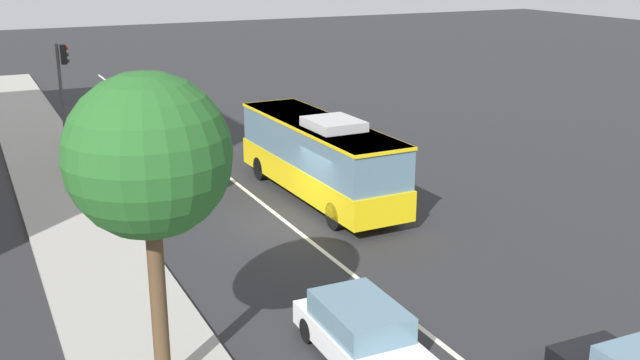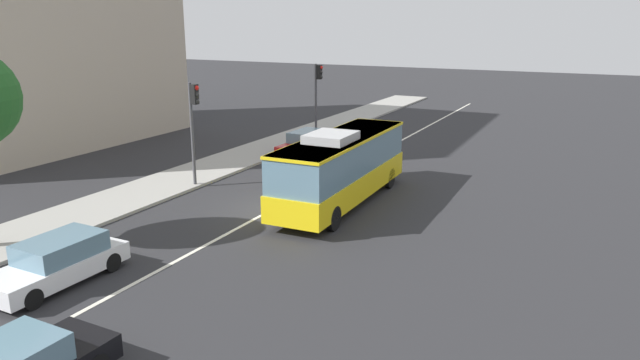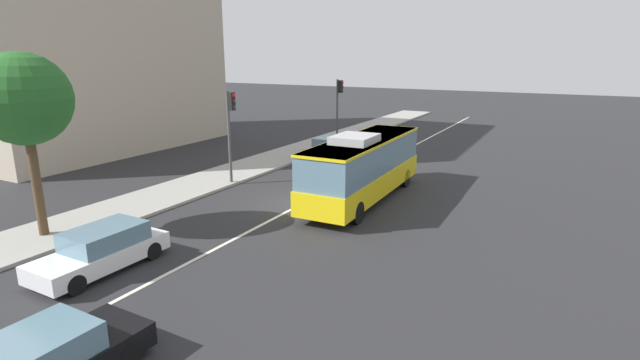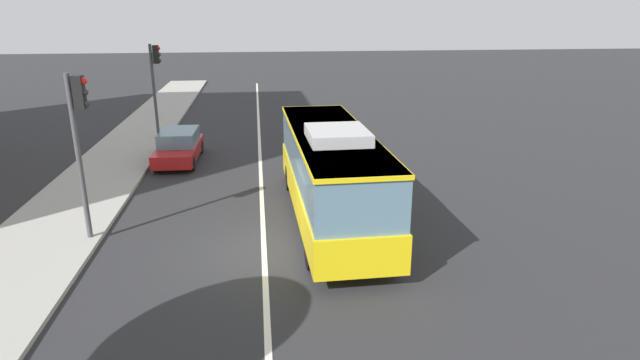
% 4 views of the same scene
% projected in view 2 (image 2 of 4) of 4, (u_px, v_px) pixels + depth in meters
% --- Properties ---
extents(ground_plane, '(160.00, 160.00, 0.00)m').
position_uv_depth(ground_plane, '(274.00, 209.00, 26.02)').
color(ground_plane, '#28282B').
extents(sidewalk_kerb, '(80.00, 3.57, 0.14)m').
position_uv_depth(sidewalk_kerb, '(155.00, 188.00, 28.97)').
color(sidewalk_kerb, '#9E9B93').
rests_on(sidewalk_kerb, ground_plane).
extents(lane_centre_line, '(76.00, 0.16, 0.01)m').
position_uv_depth(lane_centre_line, '(274.00, 209.00, 26.02)').
color(lane_centre_line, silver).
rests_on(lane_centre_line, ground_plane).
extents(transit_bus, '(10.05, 2.72, 3.46)m').
position_uv_depth(transit_bus, '(342.00, 165.00, 26.33)').
color(transit_bus, yellow).
rests_on(transit_bus, ground_plane).
extents(sedan_white, '(4.53, 1.87, 1.46)m').
position_uv_depth(sedan_white, '(58.00, 261.00, 18.54)').
color(sedan_white, white).
rests_on(sedan_white, ground_plane).
extents(sedan_red, '(4.55, 1.93, 1.46)m').
position_uv_depth(sedan_red, '(307.00, 143.00, 36.37)').
color(sedan_red, '#B21919').
rests_on(sedan_red, ground_plane).
extents(traffic_light_near_corner, '(0.33, 0.62, 5.20)m').
position_uv_depth(traffic_light_near_corner, '(318.00, 88.00, 40.43)').
color(traffic_light_near_corner, '#47474C').
rests_on(traffic_light_near_corner, ground_plane).
extents(traffic_light_mid_block, '(0.33, 0.62, 5.20)m').
position_uv_depth(traffic_light_mid_block, '(194.00, 117.00, 28.48)').
color(traffic_light_mid_block, '#47474C').
rests_on(traffic_light_mid_block, ground_plane).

